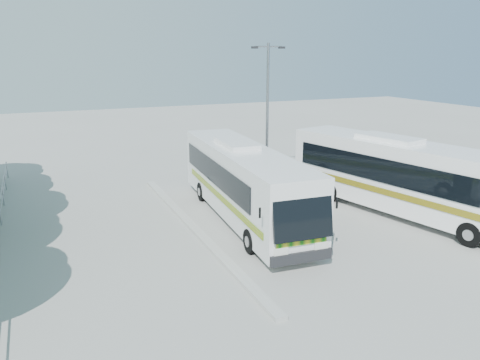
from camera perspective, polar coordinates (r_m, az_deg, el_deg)
name	(u,v)px	position (r m, az deg, el deg)	size (l,w,h in m)	color
ground	(261,237)	(19.71, 2.56, -6.93)	(100.00, 100.00, 0.00)	#9E9E99
kerb_divider	(193,227)	(20.60, -5.71, -5.77)	(0.40, 16.00, 0.15)	#B2B2AD
coach_main	(244,181)	(21.26, 0.46, -0.14)	(3.24, 11.97, 3.28)	white
coach_adjacent	(405,176)	(23.11, 19.45, 0.44)	(5.10, 12.61, 3.43)	white
lamppost	(267,109)	(26.48, 3.36, 8.62)	(1.95, 0.30, 7.97)	gray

